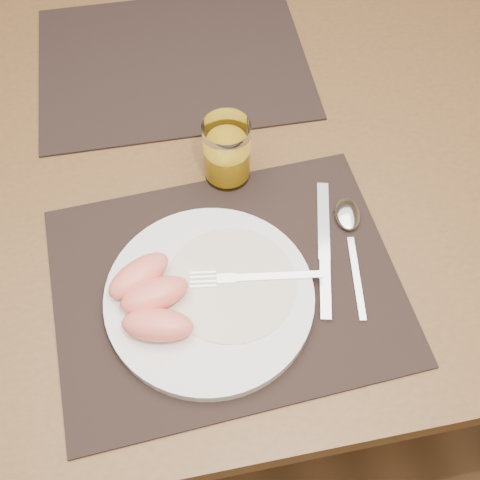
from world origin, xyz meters
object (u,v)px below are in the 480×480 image
at_px(placemat_far, 173,62).
at_px(plate, 209,297).
at_px(spoon, 349,223).
at_px(table, 203,192).
at_px(knife, 324,259).
at_px(fork, 245,278).
at_px(juice_glass, 227,154).
at_px(placemat_near, 226,284).

height_order(placemat_far, plate, plate).
bearing_deg(plate, spoon, 20.32).
distance_m(placemat_far, plate, 0.46).
distance_m(table, knife, 0.27).
xyz_separation_m(fork, juice_glass, (0.01, 0.19, 0.03)).
xyz_separation_m(placemat_near, plate, (-0.03, -0.02, 0.01)).
distance_m(table, juice_glass, 0.14).
relative_size(placemat_near, spoon, 2.34).
xyz_separation_m(fork, spoon, (0.16, 0.06, -0.01)).
bearing_deg(spoon, fork, -158.21).
height_order(placemat_far, fork, fork).
bearing_deg(table, placemat_near, -90.13).
relative_size(placemat_near, placemat_far, 1.00).
bearing_deg(placemat_near, spoon, 17.64).
xyz_separation_m(plate, knife, (0.16, 0.03, -0.01)).
bearing_deg(placemat_near, fork, -13.45).
height_order(placemat_near, fork, fork).
height_order(plate, fork, fork).
height_order(table, knife, knife).
distance_m(knife, juice_glass, 0.20).
height_order(placemat_near, spoon, spoon).
xyz_separation_m(table, plate, (-0.03, -0.24, 0.10)).
xyz_separation_m(table, placemat_far, (-0.01, 0.22, 0.09)).
bearing_deg(fork, table, 95.84).
relative_size(knife, juice_glass, 2.13).
bearing_deg(table, juice_glass, -48.02).
distance_m(placemat_far, fork, 0.45).
height_order(spoon, juice_glass, juice_glass).
height_order(plate, juice_glass, juice_glass).
distance_m(knife, spoon, 0.07).
bearing_deg(plate, placemat_far, 88.31).
bearing_deg(spoon, placemat_far, 117.24).
height_order(fork, juice_glass, juice_glass).
xyz_separation_m(table, placemat_near, (-0.00, -0.22, 0.09)).
relative_size(fork, knife, 0.81).
height_order(placemat_far, spoon, spoon).
bearing_deg(plate, table, 83.80).
bearing_deg(juice_glass, knife, -59.43).
xyz_separation_m(placemat_far, juice_glass, (0.05, -0.26, 0.05)).
xyz_separation_m(table, spoon, (0.18, -0.16, 0.09)).
bearing_deg(spoon, table, 138.73).
bearing_deg(plate, juice_glass, 73.22).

